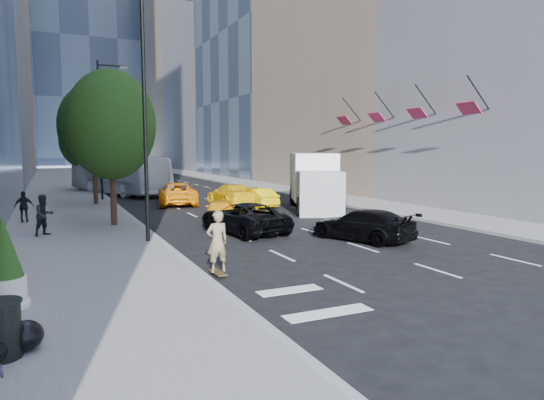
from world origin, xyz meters
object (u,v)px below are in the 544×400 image
skateboarder (217,246)px  trash_can (1,331)px  black_sedan_mercedes (362,225)px  black_sedan_lincoln (244,218)px  city_bus (118,174)px  planter_shrub (5,264)px  box_truck (315,181)px

skateboarder → trash_can: skateboarder is taller
black_sedan_mercedes → skateboarder: bearing=1.5°
black_sedan_lincoln → black_sedan_mercedes: (3.84, -3.79, -0.04)m
city_bus → trash_can: bearing=-121.0°
planter_shrub → black_sedan_lincoln: bearing=41.2°
black_sedan_lincoln → black_sedan_mercedes: 5.39m
planter_shrub → city_bus: bearing=78.2°
skateboarder → black_sedan_lincoln: size_ratio=0.37×
black_sedan_mercedes → trash_can: 14.60m
skateboarder → black_sedan_lincoln: skateboarder is taller
skateboarder → planter_shrub: 5.63m
city_bus → planter_shrub: city_bus is taller
city_bus → box_truck: 19.04m
black_sedan_lincoln → city_bus: (-2.63, 22.55, 1.02)m
city_bus → skateboarder: bearing=-112.2°
black_sedan_lincoln → box_truck: (7.30, 6.31, 1.11)m
black_sedan_mercedes → trash_can: (-12.70, -7.21, -0.02)m
skateboarder → planter_shrub: bearing=8.9°
black_sedan_lincoln → box_truck: size_ratio=0.64×
box_truck → black_sedan_mercedes: bearing=-85.9°
skateboarder → trash_can: (-5.37, -4.25, -0.29)m
skateboarder → black_sedan_lincoln: 7.60m
trash_can → box_truck: bearing=47.0°
skateboarder → trash_can: size_ratio=1.89×
city_bus → box_truck: bearing=-79.1°
black_sedan_mercedes → city_bus: size_ratio=0.37×
skateboarder → black_sedan_lincoln: bearing=-120.1°
city_bus → planter_shrub: size_ratio=5.77×
city_bus → planter_shrub: bearing=-122.4°
box_truck → planter_shrub: 21.62m
black_sedan_lincoln → trash_can: black_sedan_lincoln is taller
skateboarder → black_sedan_mercedes: size_ratio=0.41×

